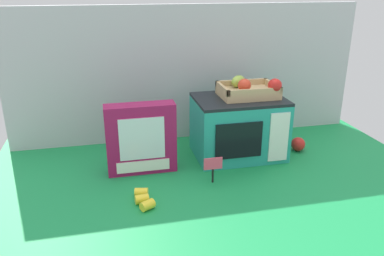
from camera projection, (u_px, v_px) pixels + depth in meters
ground_plane at (204, 160)px, 1.63m from camera, size 1.70×1.70×0.00m
display_back_panel at (189, 73)px, 1.79m from camera, size 1.61×0.03×0.61m
toy_microwave at (238, 127)px, 1.64m from camera, size 0.36×0.26×0.25m
food_groups_crate at (249, 90)px, 1.61m from camera, size 0.23×0.19×0.08m
cookie_set_box at (141, 139)px, 1.50m from camera, size 0.27×0.08×0.27m
price_sign at (213, 166)px, 1.43m from camera, size 0.07×0.01×0.10m
loose_toy_banana at (144, 199)px, 1.31m from camera, size 0.07×0.13×0.03m
loose_toy_apple at (298, 144)px, 1.71m from camera, size 0.06×0.06×0.06m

